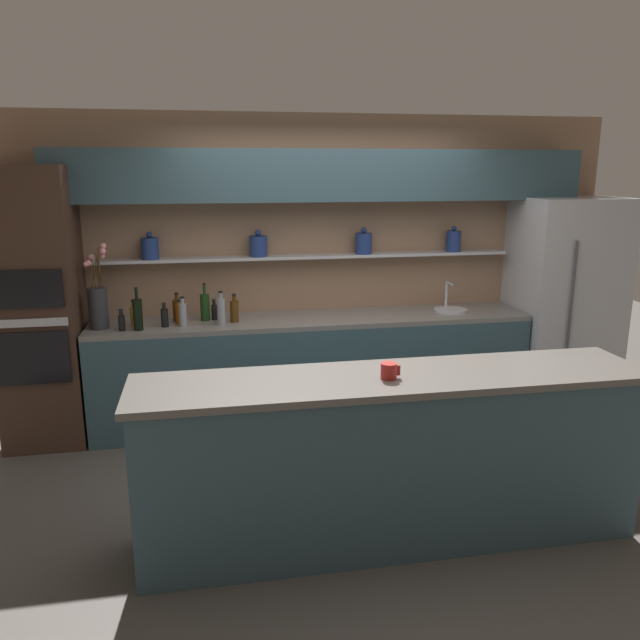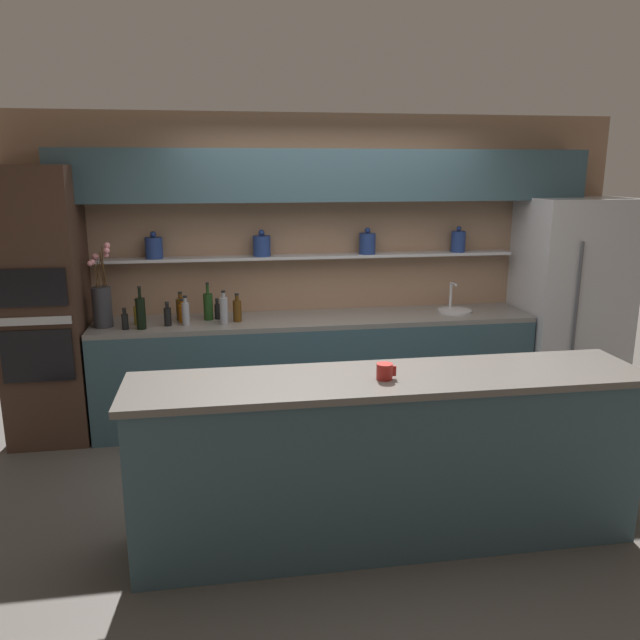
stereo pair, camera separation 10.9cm
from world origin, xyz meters
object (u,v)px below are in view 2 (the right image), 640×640
at_px(bottle_spirit_2, 237,310).
at_px(bottle_sauce_8, 217,310).
at_px(flower_vase, 102,303).
at_px(bottle_sauce_3, 125,320).
at_px(bottle_spirit_4, 224,310).
at_px(bottle_sauce_5, 168,316).
at_px(sink_fixture, 454,309).
at_px(bottle_oil_10, 137,314).
at_px(bottle_sauce_0, 182,313).
at_px(coffee_mug, 385,371).
at_px(oven_tower, 44,307).
at_px(bottle_spirit_9, 181,309).
at_px(bottle_wine_7, 208,306).
at_px(bottle_wine_1, 141,313).
at_px(bottle_spirit_6, 186,313).
at_px(refrigerator, 569,305).

height_order(bottle_spirit_2, bottle_sauce_8, bottle_spirit_2).
height_order(flower_vase, bottle_sauce_3, flower_vase).
xyz_separation_m(bottle_spirit_4, bottle_sauce_5, (-0.45, 0.02, -0.04)).
relative_size(sink_fixture, bottle_oil_10, 1.39).
bearing_deg(bottle_oil_10, bottle_spirit_2, -1.29).
height_order(bottle_sauce_0, coffee_mug, bottle_sauce_0).
bearing_deg(oven_tower, bottle_spirit_9, 4.94).
xyz_separation_m(oven_tower, bottle_wine_7, (1.27, 0.06, -0.05)).
bearing_deg(sink_fixture, bottle_spirit_9, 178.10).
bearing_deg(bottle_spirit_9, bottle_wine_1, -138.42).
distance_m(bottle_spirit_4, bottle_sauce_5, 0.45).
height_order(bottle_spirit_2, bottle_spirit_4, bottle_spirit_4).
bearing_deg(coffee_mug, bottle_sauce_3, 132.81).
distance_m(bottle_wine_1, coffee_mug, 2.30).
bearing_deg(bottle_wine_1, bottle_spirit_4, 4.66).
bearing_deg(coffee_mug, bottle_oil_10, 129.22).
bearing_deg(bottle_sauce_5, bottle_spirit_2, 5.92).
bearing_deg(bottle_wine_1, bottle_sauce_0, 27.89).
bearing_deg(bottle_wine_7, flower_vase, -172.38).
relative_size(bottle_spirit_4, bottle_spirit_9, 1.17).
xyz_separation_m(bottle_spirit_4, bottle_spirit_9, (-0.35, 0.20, -0.02)).
distance_m(bottle_sauce_5, bottle_spirit_9, 0.21).
bearing_deg(bottle_sauce_8, bottle_spirit_6, -145.69).
distance_m(flower_vase, bottle_sauce_8, 0.91).
relative_size(oven_tower, bottle_sauce_3, 12.64).
bearing_deg(bottle_spirit_9, bottle_sauce_0, -80.26).
xyz_separation_m(bottle_spirit_6, bottle_wine_7, (0.18, 0.16, 0.02)).
bearing_deg(bottle_wine_7, bottle_spirit_2, -22.23).
bearing_deg(oven_tower, refrigerator, -0.47).
relative_size(bottle_spirit_6, bottle_wine_7, 0.77).
bearing_deg(bottle_sauce_5, bottle_oil_10, 162.85).
height_order(oven_tower, flower_vase, oven_tower).
bearing_deg(bottle_spirit_9, bottle_sauce_8, -3.42).
xyz_separation_m(sink_fixture, bottle_spirit_2, (-1.89, -0.05, 0.07)).
bearing_deg(bottle_spirit_2, flower_vase, -179.25).
relative_size(bottle_wine_1, bottle_oil_10, 1.60).
height_order(bottle_sauce_3, bottle_spirit_9, bottle_spirit_9).
bearing_deg(bottle_sauce_3, bottle_oil_10, 61.64).
height_order(refrigerator, bottle_sauce_8, refrigerator).
bearing_deg(bottle_wine_7, bottle_sauce_0, -163.09).
distance_m(refrigerator, bottle_spirit_6, 3.37).
xyz_separation_m(bottle_sauce_3, bottle_spirit_4, (0.77, 0.05, 0.05)).
height_order(refrigerator, bottle_wine_1, refrigerator).
bearing_deg(refrigerator, bottle_spirit_4, -178.55).
height_order(bottle_sauce_8, coffee_mug, coffee_mug).
bearing_deg(bottle_oil_10, bottle_sauce_5, -17.15).
relative_size(oven_tower, bottle_sauce_8, 12.47).
xyz_separation_m(flower_vase, sink_fixture, (2.95, 0.06, -0.17)).
bearing_deg(bottle_wine_7, sink_fixture, -1.26).
distance_m(bottle_sauce_0, coffee_mug, 2.25).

